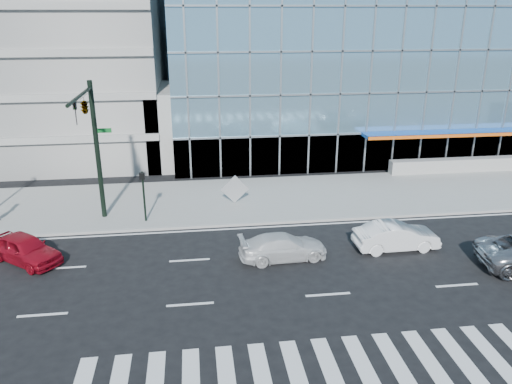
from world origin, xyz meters
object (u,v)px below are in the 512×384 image
traffic_signal (89,122)px  ped_signal_post (143,189)px  white_suv (283,247)px  red_sedan (25,249)px  tilted_panel (235,189)px  white_sedan (396,236)px

traffic_signal → ped_signal_post: (2.50, 0.37, -4.02)m
traffic_signal → white_suv: bearing=-27.2°
red_sedan → tilted_panel: bearing=-21.6°
red_sedan → tilted_panel: 12.61m
ped_signal_post → tilted_panel: size_ratio=2.31×
ped_signal_post → white_suv: 9.05m
white_suv → white_sedan: (6.00, 0.28, 0.08)m
ped_signal_post → red_sedan: size_ratio=0.73×
red_sedan → ped_signal_post: bearing=-15.3°
white_suv → red_sedan: 12.72m
ped_signal_post → white_suv: (7.15, -5.33, -1.50)m
white_sedan → traffic_signal: bearing=71.9°
traffic_signal → white_sedan: size_ratio=1.84×
white_sedan → red_sedan: bearing=85.4°
ped_signal_post → tilted_panel: 5.97m
white_sedan → ped_signal_post: bearing=67.6°
white_suv → white_sedan: bearing=-92.1°
white_suv → tilted_panel: size_ratio=3.38×
traffic_signal → ped_signal_post: 4.75m
ped_signal_post → red_sedan: ped_signal_post is taller
traffic_signal → tilted_panel: 9.78m
ped_signal_post → white_sedan: (13.15, -5.05, -1.42)m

